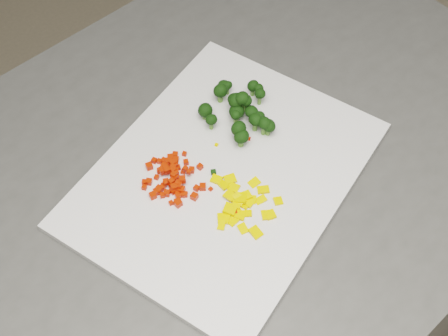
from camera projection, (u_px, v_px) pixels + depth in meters
ground at (270, 311)px, 1.71m from camera, size 4.00×4.00×0.00m
counter_block at (221, 290)px, 1.26m from camera, size 1.09×0.81×0.90m
cutting_board at (224, 174)px, 0.87m from camera, size 0.50×0.44×0.01m
carrot_pile at (175, 173)px, 0.85m from camera, size 0.09×0.09×0.03m
pepper_pile at (240, 201)px, 0.83m from camera, size 0.11×0.11×0.01m
broccoli_pile at (241, 107)px, 0.90m from camera, size 0.11×0.11×0.05m
carrot_cube_0 at (189, 172)px, 0.85m from camera, size 0.01×0.01×0.01m
carrot_cube_1 at (173, 163)px, 0.86m from camera, size 0.01×0.01×0.01m
carrot_cube_2 at (164, 160)px, 0.87m from camera, size 0.01×0.01×0.01m
carrot_cube_3 at (177, 194)px, 0.84m from camera, size 0.01×0.01×0.01m
carrot_cube_4 at (154, 161)px, 0.87m from camera, size 0.01×0.01×0.01m
carrot_cube_5 at (197, 188)px, 0.85m from camera, size 0.01×0.01×0.01m
carrot_cube_6 at (173, 167)px, 0.86m from camera, size 0.01×0.01×0.01m
carrot_cube_7 at (194, 196)px, 0.84m from camera, size 0.01×0.01×0.01m
carrot_cube_8 at (184, 154)px, 0.88m from camera, size 0.01×0.01×0.01m
carrot_cube_9 at (174, 175)px, 0.85m from camera, size 0.01×0.01×0.01m
carrot_cube_10 at (153, 195)px, 0.84m from camera, size 0.01×0.01×0.01m
carrot_cube_11 at (173, 191)px, 0.84m from camera, size 0.01×0.01×0.01m
carrot_cube_12 at (157, 177)px, 0.86m from camera, size 0.01×0.01×0.01m
carrot_cube_13 at (160, 171)px, 0.86m from camera, size 0.01×0.01×0.01m
carrot_cube_14 at (173, 170)px, 0.85m from camera, size 0.01×0.01×0.01m
carrot_cube_15 at (149, 182)px, 0.85m from camera, size 0.01×0.01×0.01m
carrot_cube_16 at (174, 163)px, 0.87m from camera, size 0.01×0.01×0.01m
carrot_cube_17 at (175, 155)px, 0.88m from camera, size 0.01×0.01×0.01m
carrot_cube_18 at (178, 179)px, 0.85m from camera, size 0.01×0.01×0.01m
carrot_cube_19 at (181, 190)px, 0.84m from camera, size 0.01×0.01×0.01m
carrot_cube_20 at (166, 182)px, 0.85m from camera, size 0.01×0.01×0.01m
carrot_cube_21 at (168, 165)px, 0.87m from camera, size 0.01×0.01×0.01m
carrot_cube_22 at (165, 183)px, 0.84m from camera, size 0.01×0.01×0.01m
carrot_cube_23 at (178, 202)px, 0.83m from camera, size 0.01×0.01×0.01m
carrot_cube_24 at (174, 176)px, 0.85m from camera, size 0.01×0.01×0.01m
carrot_cube_25 at (167, 170)px, 0.85m from camera, size 0.01×0.01×0.01m
carrot_cube_26 at (169, 162)px, 0.87m from camera, size 0.01×0.01×0.01m
carrot_cube_27 at (186, 162)px, 0.87m from camera, size 0.01×0.01×0.01m
carrot_cube_28 at (144, 182)px, 0.85m from camera, size 0.01×0.01×0.01m
carrot_cube_29 at (174, 187)px, 0.84m from camera, size 0.01×0.01×0.01m
carrot_cube_30 at (175, 177)px, 0.85m from camera, size 0.01×0.01×0.01m
carrot_cube_31 at (203, 187)px, 0.85m from camera, size 0.01×0.01×0.01m
carrot_cube_32 at (182, 179)px, 0.84m from camera, size 0.01×0.01×0.01m
carrot_cube_33 at (178, 203)px, 0.83m from camera, size 0.01×0.01×0.01m
carrot_cube_34 at (157, 192)px, 0.84m from camera, size 0.01×0.01×0.01m
carrot_cube_35 at (178, 167)px, 0.87m from camera, size 0.01×0.01×0.01m
carrot_cube_36 at (159, 161)px, 0.87m from camera, size 0.01×0.01×0.01m
carrot_cube_37 at (144, 187)px, 0.85m from camera, size 0.01×0.01×0.01m
carrot_cube_38 at (171, 181)px, 0.84m from camera, size 0.01×0.01×0.01m
carrot_cube_39 at (149, 166)px, 0.87m from camera, size 0.01×0.01×0.01m
carrot_cube_40 at (192, 170)px, 0.86m from camera, size 0.01×0.01×0.01m
carrot_cube_41 at (185, 194)px, 0.84m from camera, size 0.01×0.01×0.01m
carrot_cube_42 at (183, 195)px, 0.84m from camera, size 0.01×0.01×0.01m
carrot_cube_43 at (171, 184)px, 0.85m from camera, size 0.01×0.01×0.01m
carrot_cube_44 at (164, 167)px, 0.86m from camera, size 0.01×0.01×0.01m
carrot_cube_45 at (164, 162)px, 0.87m from camera, size 0.01×0.01×0.01m
carrot_cube_46 at (185, 169)px, 0.86m from camera, size 0.01×0.01×0.01m
carrot_cube_47 at (159, 189)px, 0.84m from camera, size 0.01×0.01×0.01m
carrot_cube_48 at (163, 170)px, 0.85m from camera, size 0.01×0.01×0.01m
carrot_cube_49 at (163, 170)px, 0.86m from camera, size 0.01×0.01×0.01m
carrot_cube_50 at (175, 165)px, 0.86m from camera, size 0.01×0.01×0.01m
carrot_cube_51 at (171, 203)px, 0.83m from camera, size 0.01×0.01×0.01m
carrot_cube_52 at (163, 187)px, 0.85m from camera, size 0.01×0.01×0.01m
carrot_cube_53 at (178, 183)px, 0.84m from camera, size 0.01×0.01×0.01m
carrot_cube_54 at (171, 158)px, 0.87m from camera, size 0.01×0.01×0.01m
carrot_cube_55 at (176, 160)px, 0.87m from camera, size 0.01×0.01×0.01m
carrot_cube_56 at (166, 166)px, 0.87m from camera, size 0.01×0.01×0.01m
carrot_cube_57 at (175, 176)px, 0.86m from camera, size 0.01×0.01×0.01m
carrot_cube_58 at (176, 203)px, 0.83m from camera, size 0.01×0.01×0.01m
carrot_cube_59 at (200, 167)px, 0.87m from camera, size 0.01×0.01×0.01m
carrot_cube_60 at (167, 172)px, 0.85m from camera, size 0.01×0.01×0.01m
carrot_cube_61 at (167, 193)px, 0.84m from camera, size 0.01×0.01×0.01m
carrot_cube_62 at (174, 182)px, 0.85m from camera, size 0.01×0.01×0.01m
carrot_cube_63 at (178, 186)px, 0.84m from camera, size 0.01×0.01×0.01m
carrot_cube_64 at (178, 196)px, 0.84m from camera, size 0.01×0.01×0.01m
carrot_cube_65 at (176, 172)px, 0.85m from camera, size 0.01×0.01×0.01m
carrot_cube_66 at (162, 195)px, 0.84m from camera, size 0.01×0.01×0.01m
pepper_chunk_0 at (278, 201)px, 0.84m from camera, size 0.02×0.02×0.01m
pepper_chunk_1 at (232, 220)px, 0.82m from camera, size 0.02×0.02×0.00m
pepper_chunk_2 at (216, 179)px, 0.86m from camera, size 0.02×0.02×0.01m
pepper_chunk_3 at (225, 219)px, 0.82m from camera, size 0.02×0.02×0.01m
pepper_chunk_4 at (261, 200)px, 0.84m from camera, size 0.02×0.01×0.01m
pepper_chunk_5 at (246, 214)px, 0.83m from camera, size 0.02×0.02×0.01m
pepper_chunk_6 at (245, 205)px, 0.83m from camera, size 0.01×0.01×0.00m
pepper_chunk_7 at (230, 179)px, 0.86m from camera, size 0.02×0.02×0.01m
pepper_chunk_8 at (233, 187)px, 0.85m from camera, size 0.02×0.02×0.00m
pepper_chunk_9 at (271, 215)px, 0.82m from camera, size 0.02×0.02×0.01m
pepper_chunk_10 at (247, 201)px, 0.84m from camera, size 0.02×0.02×0.01m
pepper_chunk_11 at (239, 199)px, 0.83m from camera, size 0.01×0.02×0.01m
pepper_chunk_12 at (240, 201)px, 0.84m from camera, size 0.01×0.01×0.01m
pepper_chunk_13 at (223, 218)px, 0.82m from camera, size 0.02×0.02×0.01m
pepper_chunk_14 at (222, 225)px, 0.81m from camera, size 0.02×0.02×0.01m
pepper_chunk_15 at (223, 185)px, 0.85m from camera, size 0.01×0.02×0.01m
pepper_chunk_16 at (242, 198)px, 0.84m from camera, size 0.02×0.02×0.00m
pepper_chunk_17 at (256, 232)px, 0.81m from camera, size 0.01×0.02×0.01m
pepper_chunk_18 at (251, 200)px, 0.84m from camera, size 0.02×0.02×0.00m
pepper_chunk_19 at (263, 190)px, 0.85m from camera, size 0.02×0.02×0.00m
pepper_chunk_20 at (230, 209)px, 0.82m from camera, size 0.02×0.02×0.01m
pepper_chunk_21 at (230, 196)px, 0.84m from camera, size 0.02×0.02×0.00m
pepper_chunk_22 at (247, 195)px, 0.84m from camera, size 0.01×0.01×0.00m
pepper_chunk_23 at (227, 217)px, 0.82m from camera, size 0.02×0.02×0.01m
pepper_chunk_24 at (240, 216)px, 0.82m from camera, size 0.02×0.02×0.01m
pepper_chunk_25 at (236, 205)px, 0.83m from camera, size 0.02×0.02×0.00m
pepper_chunk_26 at (267, 215)px, 0.82m from camera, size 0.02×0.02×0.01m
pepper_chunk_27 at (241, 198)px, 0.83m from camera, size 0.02×0.02×0.01m
pepper_chunk_28 at (235, 209)px, 0.83m from camera, size 0.01×0.02×0.00m
pepper_chunk_29 at (243, 229)px, 0.81m from camera, size 0.01×0.02×0.01m
pepper_chunk_30 at (254, 183)px, 0.85m from camera, size 0.02×0.01×0.01m
pepper_chunk_31 at (250, 202)px, 0.83m from camera, size 0.02×0.02×0.01m
broccoli_floret_0 at (238, 132)px, 0.88m from camera, size 0.03×0.03×0.03m
broccoli_floret_1 at (268, 128)px, 0.89m from camera, size 0.03×0.03×0.03m
broccoli_floret_2 at (211, 123)px, 0.90m from camera, size 0.02×0.02×0.03m
broccoli_floret_3 at (264, 127)px, 0.89m from camera, size 0.03×0.03×0.03m
broccoli_floret_4 at (259, 120)px, 0.90m from camera, size 0.02×0.02×0.03m
broccoli_floret_5 at (227, 88)px, 0.94m from camera, size 0.02×0.02×0.02m
broccoli_floret_6 at (240, 105)px, 0.92m from camera, size 0.03×0.03×0.03m
broccoli_floret_7 at (220, 94)px, 0.93m from camera, size 0.03×0.03×0.03m
broccoli_floret_8 at (253, 89)px, 0.94m from camera, size 0.03×0.03×0.03m
broccoli_floret_9 at (236, 113)px, 0.91m from camera, size 0.03×0.03×0.03m
broccoli_floret_10 at (251, 115)px, 0.91m from camera, size 0.03×0.03×0.03m
broccoli_floret_11 at (224, 88)px, 0.94m from camera, size 0.03×0.03×0.02m
broccoli_floret_12 at (260, 97)px, 0.93m from camera, size 0.02×0.02×0.03m
broccoli_floret_13 at (258, 92)px, 0.93m from camera, size 0.02×0.02×0.03m
broccoli_floret_14 at (245, 104)px, 0.90m from camera, size 0.02×0.02×0.03m
broccoli_floret_15 at (205, 112)px, 0.91m from camera, size 0.03×0.03×0.03m
broccoli_floret_16 at (241, 139)px, 0.88m from camera, size 0.03×0.03×0.03m
broccoli_floret_17 at (234, 103)px, 0.92m from camera, size 0.03×0.03×0.03m
broccoli_floret_18 at (255, 123)px, 0.90m from camera, size 0.03×0.03×0.03m
broccoli_floret_19 at (235, 118)px, 0.89m from camera, size 0.02×0.02×0.03m
broccoli_floret_20 at (235, 103)px, 0.91m from camera, size 0.03×0.03×0.03m
broccoli_floret_21 at (242, 102)px, 0.90m from camera, size 0.03×0.03×0.03m
stray_bit_0 at (231, 214)px, 0.82m from camera, size 0.01×0.01×0.00m
stray_bit_1 at (249, 139)px, 0.90m from camera, size 0.01×0.01×0.00m
stray_bit_2 at (235, 212)px, 0.83m from camera, size 0.01×0.01×0.00m
stray_bit_3 at (183, 172)px, 0.86m from camera, size 0.01×0.01×0.00m
stray_bit_4 at (216, 145)px, 0.89m from camera, size 0.01×0.01×0.00m
stray_bit_5 at (246, 215)px, 0.82m from camera, size 0.01×0.01×0.00m
stray_bit_6 at (263, 188)px, 0.85m from camera, size 0.01×0.01×0.00m
stray_bit_7 at (215, 121)px, 0.92m from camera, size 0.00×0.00×0.00m
stray_bit_8 at (211, 189)px, 0.85m from camera, size 0.01×0.01×0.00m
stray_bit_9 at (213, 172)px, 0.86m from camera, size 0.01×0.01×0.00m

